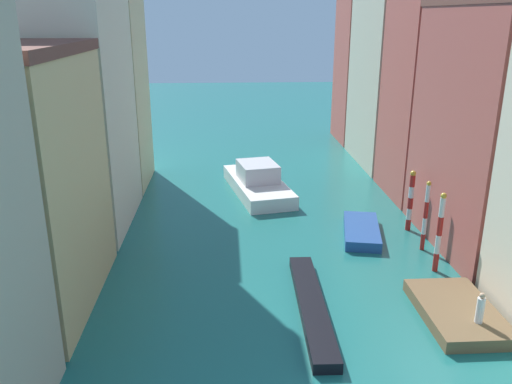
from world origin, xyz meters
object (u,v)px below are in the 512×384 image
object	(u,v)px
mooring_pole_2	(411,200)
motorboat_0	(362,231)
vaporetto_white	(258,182)
gondola_black	(312,306)
mooring_pole_0	(439,232)
person_on_dock	(480,309)
mooring_pole_1	(425,215)
waterfront_dock	(457,312)

from	to	relation	value
mooring_pole_2	motorboat_0	size ratio (longest dim) A/B	0.73
vaporetto_white	motorboat_0	xyz separation A→B (m)	(6.27, -9.28, -0.54)
gondola_black	mooring_pole_0	bearing A→B (deg)	26.25
person_on_dock	mooring_pole_0	xyz separation A→B (m)	(0.47, 6.18, 1.09)
vaporetto_white	motorboat_0	size ratio (longest dim) A/B	1.82
person_on_dock	vaporetto_white	size ratio (longest dim) A/B	0.14
person_on_dock	mooring_pole_1	distance (m)	9.10
mooring_pole_1	mooring_pole_2	distance (m)	3.14
person_on_dock	mooring_pole_1	bearing A→B (deg)	85.19
waterfront_dock	vaporetto_white	bearing A→B (deg)	113.49
waterfront_dock	person_on_dock	size ratio (longest dim) A/B	3.81
waterfront_dock	motorboat_0	distance (m)	10.22
vaporetto_white	gondola_black	xyz separation A→B (m)	(1.52, -18.25, -0.60)
mooring_pole_1	gondola_black	xyz separation A→B (m)	(-7.96, -6.62, -2.00)
gondola_black	mooring_pole_2	bearing A→B (deg)	50.19
person_on_dock	mooring_pole_0	bearing A→B (deg)	85.66
mooring_pole_2	waterfront_dock	bearing A→B (deg)	-96.71
motorboat_0	gondola_black	bearing A→B (deg)	-117.90
vaporetto_white	gondola_black	bearing A→B (deg)	-85.25
vaporetto_white	gondola_black	size ratio (longest dim) A/B	1.06
mooring_pole_0	mooring_pole_2	distance (m)	6.00
waterfront_dock	motorboat_0	xyz separation A→B (m)	(-2.11, 10.00, 0.03)
person_on_dock	motorboat_0	distance (m)	11.67
person_on_dock	mooring_pole_2	bearing A→B (deg)	85.63
waterfront_dock	gondola_black	xyz separation A→B (m)	(-6.86, 1.03, -0.04)
mooring_pole_2	motorboat_0	xyz separation A→B (m)	(-3.38, -0.78, -1.80)
vaporetto_white	mooring_pole_2	bearing A→B (deg)	-41.37
vaporetto_white	mooring_pole_1	bearing A→B (deg)	-50.84
mooring_pole_0	mooring_pole_1	size ratio (longest dim) A/B	1.05
waterfront_dock	motorboat_0	world-z (taller)	motorboat_0
vaporetto_white	waterfront_dock	bearing A→B (deg)	-66.51
person_on_dock	vaporetto_white	world-z (taller)	vaporetto_white
mooring_pole_1	gondola_black	distance (m)	10.54
person_on_dock	motorboat_0	world-z (taller)	person_on_dock
person_on_dock	mooring_pole_2	world-z (taller)	mooring_pole_2
mooring_pole_2	gondola_black	bearing A→B (deg)	-129.81
mooring_pole_1	person_on_dock	bearing A→B (deg)	-94.81
mooring_pole_1	mooring_pole_2	xyz separation A→B (m)	(0.17, 3.14, -0.12)
mooring_pole_0	motorboat_0	distance (m)	6.30
motorboat_0	person_on_dock	bearing A→B (deg)	-77.84
mooring_pole_0	mooring_pole_2	world-z (taller)	mooring_pole_0
mooring_pole_0	vaporetto_white	xyz separation A→B (m)	(-9.19, 14.47, -1.52)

